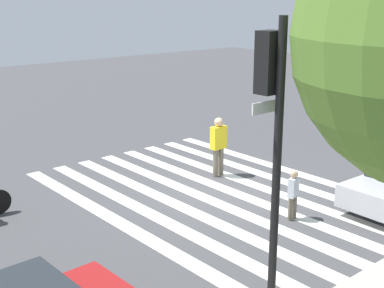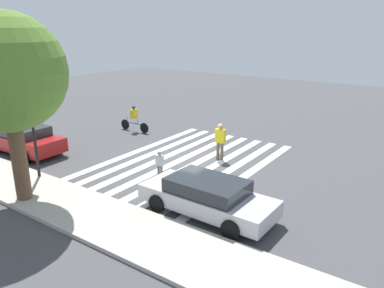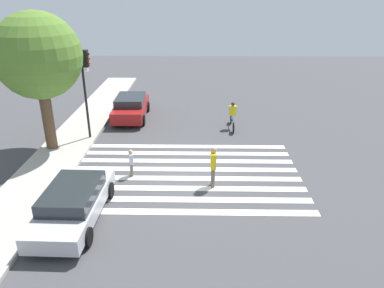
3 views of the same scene
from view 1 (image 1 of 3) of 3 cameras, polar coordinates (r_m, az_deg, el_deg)
The scene contains 5 objects.
ground_plane at distance 14.56m, azimuth 2.79°, elevation -5.41°, with size 60.00×60.00×0.00m, color #444447.
crosswalk_stripes at distance 14.55m, azimuth 2.80°, elevation -5.39°, with size 6.51×10.00×0.01m.
traffic_light at distance 7.35m, azimuth 8.49°, elevation 1.73°, with size 0.60×0.50×4.97m.
pedestrian_adult_tall_backpack at distance 15.73m, azimuth 2.84°, elevation 0.07°, with size 0.50×0.26×1.78m.
pedestrian_child_with_backpack at distance 12.96m, azimuth 10.74°, elevation -5.06°, with size 0.37×0.25×1.24m.
Camera 1 is at (9.33, 9.88, 5.22)m, focal length 50.00 mm.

